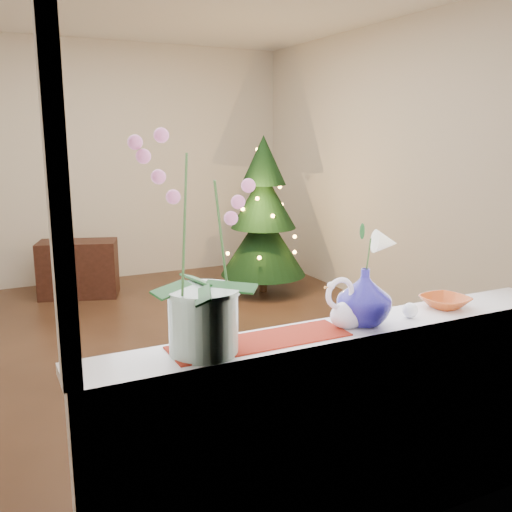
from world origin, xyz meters
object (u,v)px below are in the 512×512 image
at_px(side_table, 79,269).
at_px(swan, 350,303).
at_px(amber_dish, 445,303).
at_px(paperweight, 410,310).
at_px(xmas_tree, 263,215).
at_px(orchid_pot, 202,245).
at_px(blue_vase, 365,293).

bearing_deg(side_table, swan, -66.03).
bearing_deg(amber_dish, paperweight, -169.47).
bearing_deg(xmas_tree, amber_dish, -103.93).
distance_m(orchid_pot, blue_vase, 0.75).
distance_m(swan, blue_vase, 0.08).
height_order(swan, blue_vase, blue_vase).
distance_m(paperweight, side_table, 4.36).
relative_size(swan, xmas_tree, 0.14).
xyz_separation_m(orchid_pot, blue_vase, (0.70, 0.00, -0.26)).
distance_m(swan, xmas_tree, 3.82).
height_order(blue_vase, side_table, blue_vase).
bearing_deg(swan, orchid_pot, 157.87).
height_order(paperweight, side_table, paperweight).
xyz_separation_m(orchid_pot, paperweight, (0.93, -0.02, -0.36)).
distance_m(blue_vase, paperweight, 0.25).
height_order(paperweight, xmas_tree, xmas_tree).
xyz_separation_m(orchid_pot, side_table, (0.22, 4.23, -1.02)).
bearing_deg(orchid_pot, amber_dish, 1.26).
distance_m(amber_dish, xmas_tree, 3.62).
bearing_deg(paperweight, blue_vase, 174.51).
bearing_deg(blue_vase, paperweight, -5.49).
height_order(orchid_pot, amber_dish, orchid_pot).
xyz_separation_m(orchid_pot, amber_dish, (1.17, 0.03, -0.37)).
bearing_deg(swan, amber_dish, -18.24).
height_order(amber_dish, side_table, amber_dish).
bearing_deg(blue_vase, side_table, 96.50).
distance_m(blue_vase, side_table, 4.32).
relative_size(xmas_tree, side_table, 2.12).
distance_m(orchid_pot, amber_dish, 1.23).
bearing_deg(side_table, amber_dish, -58.76).
xyz_separation_m(amber_dish, side_table, (-0.95, 4.20, -0.65)).
bearing_deg(paperweight, side_table, 99.46).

